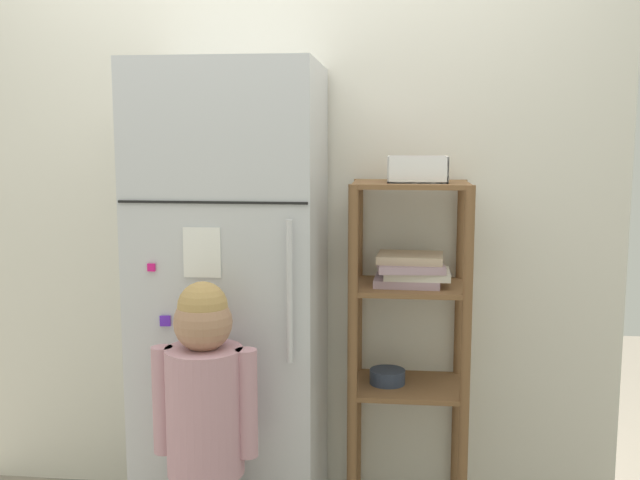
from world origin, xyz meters
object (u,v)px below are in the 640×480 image
object	(u,v)px
refrigerator	(234,305)
fruit_bin	(418,171)
child_standing	(205,410)
pantry_shelf_unit	(408,310)

from	to	relation	value
refrigerator	fruit_bin	bearing A→B (deg)	7.28
child_standing	fruit_bin	xyz separation A→B (m)	(0.66, 0.52, 0.73)
refrigerator	child_standing	world-z (taller)	refrigerator
child_standing	fruit_bin	size ratio (longest dim) A/B	4.87
child_standing	pantry_shelf_unit	bearing A→B (deg)	40.56
pantry_shelf_unit	fruit_bin	bearing A→B (deg)	-41.83
pantry_shelf_unit	refrigerator	bearing A→B (deg)	-170.48
fruit_bin	child_standing	bearing A→B (deg)	-141.70
refrigerator	pantry_shelf_unit	xyz separation A→B (m)	(0.64, 0.11, -0.03)
refrigerator	pantry_shelf_unit	world-z (taller)	refrigerator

